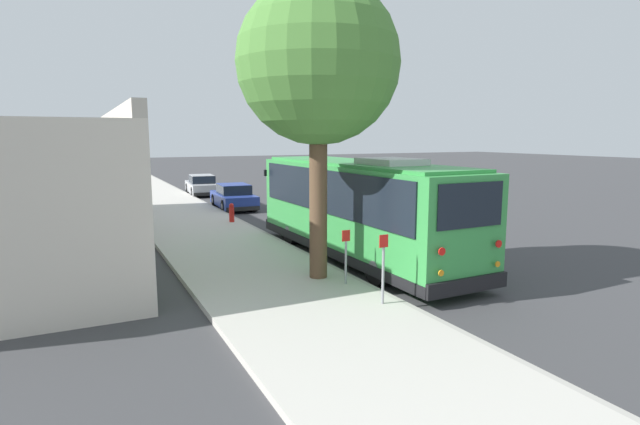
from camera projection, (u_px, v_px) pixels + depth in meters
name	position (u px, v px, depth m)	size (l,w,h in m)	color
ground_plane	(381.00, 260.00, 15.52)	(160.00, 160.00, 0.00)	#3D3D3F
sidewalk_slab	(258.00, 273.00, 13.75)	(80.00, 4.03, 0.15)	beige
curb_strip	(325.00, 265.00, 14.66)	(80.00, 0.14, 0.15)	#AAA69D
shuttle_bus	(358.00, 205.00, 15.52)	(9.88, 2.77, 3.21)	green
parked_sedan_blue	(234.00, 197.00, 26.45)	(4.37, 2.00, 1.31)	navy
parked_sedan_silver	(202.00, 185.00, 32.75)	(4.54, 2.03, 1.30)	#A8AAAF
street_tree	(316.00, 53.00, 12.38)	(4.08, 4.08, 8.13)	brown
sign_post_near	(383.00, 268.00, 10.94)	(0.06, 0.22, 1.56)	gray
sign_post_far	(346.00, 256.00, 12.45)	(0.06, 0.22, 1.37)	gray
fire_hydrant	(232.00, 213.00, 21.50)	(0.22, 0.22, 0.81)	red
building_backdrop	(23.00, 188.00, 16.83)	(17.57, 6.07, 4.59)	beige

